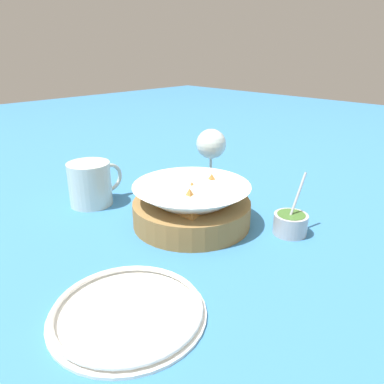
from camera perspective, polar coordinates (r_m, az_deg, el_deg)
The scene contains 6 objects.
ground_plane at distance 0.75m, azimuth -1.82°, elevation -5.57°, with size 4.00×4.00×0.00m, color teal.
food_basket at distance 0.76m, azimuth -0.08°, elevation -2.16°, with size 0.24×0.24×0.10m.
sauce_cup at distance 0.75m, azimuth 14.77°, elevation -4.56°, with size 0.07×0.07×0.12m.
wine_glass at distance 0.93m, azimuth 2.93°, elevation 7.01°, with size 0.07×0.07×0.15m.
beer_mug at distance 0.88m, azimuth -15.17°, elevation 1.01°, with size 0.13×0.10×0.10m.
side_plate at distance 0.54m, azimuth -9.76°, elevation -17.43°, with size 0.21×0.21×0.01m.
Camera 1 is at (-0.46, -0.49, 0.34)m, focal length 35.00 mm.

